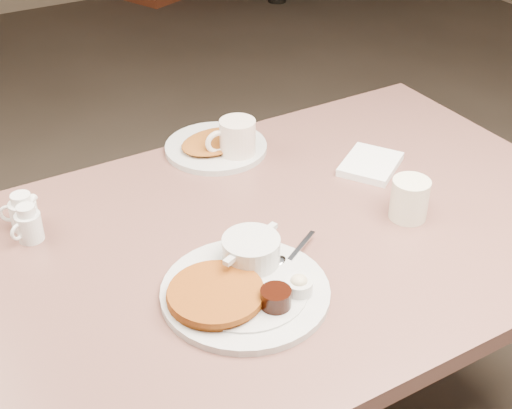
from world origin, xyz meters
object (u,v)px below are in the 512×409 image
diner_table (261,300)px  coffee_mug_near (410,198)px  creamer_right (23,212)px  hash_plate (216,145)px  coffee_mug_far (236,140)px  creamer_left (29,224)px  main_plate (243,282)px

diner_table → coffee_mug_near: coffee_mug_near is taller
diner_table → creamer_right: (-0.41, 0.28, 0.21)m
hash_plate → coffee_mug_far: bearing=-66.4°
coffee_mug_near → creamer_left: 0.79m
diner_table → hash_plate: size_ratio=5.38×
coffee_mug_far → hash_plate: coffee_mug_far is taller
diner_table → main_plate: 0.26m
main_plate → hash_plate: main_plate is taller
diner_table → coffee_mug_far: bearing=69.6°
main_plate → creamer_right: 0.50m
diner_table → hash_plate: 0.42m
diner_table → coffee_mug_near: 0.39m
main_plate → creamer_left: (-0.29, 0.36, 0.01)m
coffee_mug_far → coffee_mug_near: bearing=-64.2°
diner_table → main_plate: bearing=-131.8°
main_plate → creamer_right: (-0.29, 0.41, 0.01)m
main_plate → coffee_mug_near: (0.43, 0.03, 0.02)m
hash_plate → main_plate: bearing=-112.3°
diner_table → coffee_mug_far: 0.40m
creamer_right → creamer_left: bearing=-92.7°
coffee_mug_near → main_plate: bearing=-175.3°
coffee_mug_far → creamer_left: coffee_mug_far is taller
creamer_right → main_plate: bearing=-54.6°
coffee_mug_near → hash_plate: bearing=115.5°
main_plate → coffee_mug_near: size_ratio=3.40×
creamer_left → main_plate: bearing=-50.9°
coffee_mug_near → creamer_right: (-0.72, 0.37, -0.01)m
creamer_right → coffee_mug_near: bearing=-27.6°
coffee_mug_far → hash_plate: 0.07m
diner_table → creamer_right: size_ratio=18.59×
coffee_mug_near → diner_table: bearing=163.3°
coffee_mug_near → creamer_right: bearing=152.4°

